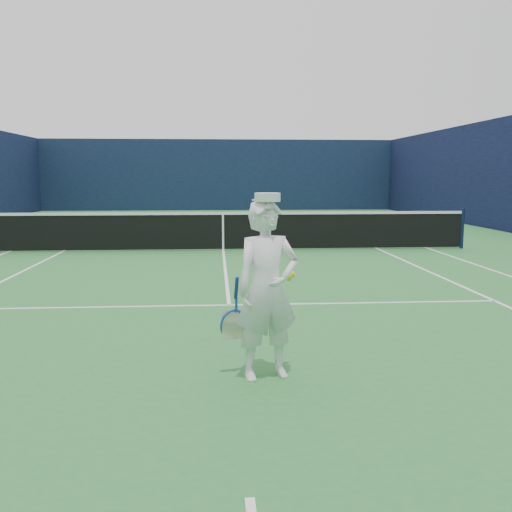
{
  "coord_description": "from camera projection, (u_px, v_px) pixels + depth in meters",
  "views": [
    {
      "loc": [
        -0.19,
        -14.76,
        1.92
      ],
      "look_at": [
        0.29,
        -8.0,
        0.97
      ],
      "focal_mm": 40.0,
      "sensor_mm": 36.0,
      "label": 1
    }
  ],
  "objects": [
    {
      "name": "tennis_net",
      "position": [
        223.0,
        229.0,
        14.78
      ],
      "size": [
        12.88,
        0.09,
        1.07
      ],
      "color": "#141E4C",
      "rests_on": "ground"
    },
    {
      "name": "tennis_player",
      "position": [
        267.0,
        289.0,
        5.38
      ],
      "size": [
        0.83,
        0.56,
        1.77
      ],
      "rotation": [
        0.0,
        0.0,
        0.28
      ],
      "color": "white",
      "rests_on": "ground"
    },
    {
      "name": "windscreen_fence",
      "position": [
        223.0,
        173.0,
        14.58
      ],
      "size": [
        20.12,
        36.12,
        4.0
      ],
      "color": "#0E1933",
      "rests_on": "ground"
    },
    {
      "name": "ground",
      "position": [
        223.0,
        251.0,
        14.86
      ],
      "size": [
        80.0,
        80.0,
        0.0
      ],
      "primitive_type": "plane",
      "color": "#2B7233",
      "rests_on": "ground"
    },
    {
      "name": "court_markings",
      "position": [
        223.0,
        250.0,
        14.86
      ],
      "size": [
        11.03,
        23.83,
        0.01
      ],
      "color": "white",
      "rests_on": "ground"
    }
  ]
}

